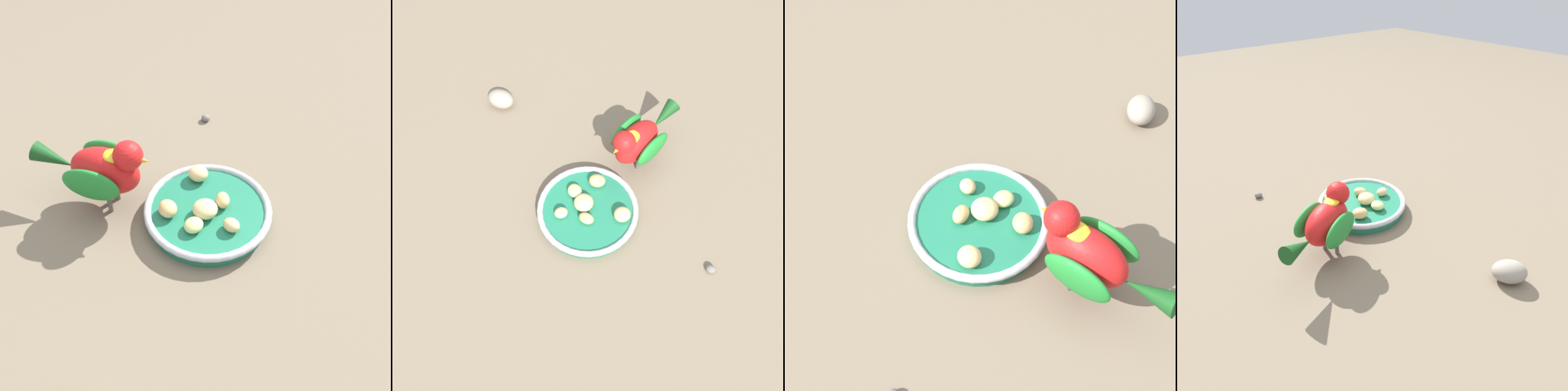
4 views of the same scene
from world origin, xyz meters
TOP-DOWN VIEW (x-y plane):
  - ground_plane at (0.00, 0.00)m, footprint 4.00×4.00m
  - feeding_bowl at (-0.00, -0.02)m, footprint 0.20×0.20m
  - apple_piece_0 at (-0.02, -0.01)m, footprint 0.04×0.04m
  - apple_piece_1 at (0.01, 0.03)m, footprint 0.02×0.03m
  - apple_piece_2 at (0.01, -0.02)m, footprint 0.05×0.05m
  - apple_piece_3 at (0.05, -0.07)m, footprint 0.04×0.04m
  - apple_piece_4 at (0.04, -0.02)m, footprint 0.03×0.03m
  - apple_piece_5 at (-0.04, -0.08)m, footprint 0.03×0.03m
  - parrot at (0.07, -0.17)m, footprint 0.12×0.19m
  - rock_large at (0.34, 0.03)m, footprint 0.08×0.08m
  - pebble_0 at (-0.20, -0.18)m, footprint 0.02×0.02m

SIDE VIEW (x-z plane):
  - ground_plane at x=0.00m, z-range 0.00..0.00m
  - pebble_0 at x=-0.20m, z-range 0.00..0.01m
  - feeding_bowl at x=0.00m, z-range 0.00..0.03m
  - rock_large at x=0.34m, z-range 0.00..0.04m
  - apple_piece_4 at x=0.04m, z-range 0.02..0.04m
  - apple_piece_1 at x=0.01m, z-range 0.02..0.04m
  - apple_piece_0 at x=-0.02m, z-range 0.02..0.04m
  - apple_piece_3 at x=0.05m, z-range 0.02..0.04m
  - apple_piece_2 at x=0.01m, z-range 0.02..0.05m
  - apple_piece_5 at x=-0.04m, z-range 0.02..0.05m
  - parrot at x=0.07m, z-range 0.01..0.15m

